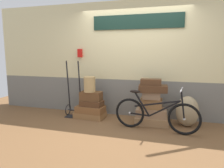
{
  "coord_description": "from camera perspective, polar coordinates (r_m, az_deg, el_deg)",
  "views": [
    {
      "loc": [
        0.9,
        -4.05,
        1.52
      ],
      "look_at": [
        -0.36,
        0.21,
        0.84
      ],
      "focal_mm": 33.38,
      "sensor_mm": 36.0,
      "label": 1
    }
  ],
  "objects": [
    {
      "name": "ground",
      "position": [
        4.43,
        3.75,
        -11.83
      ],
      "size": [
        9.3,
        5.2,
        0.06
      ],
      "primitive_type": "cube",
      "color": "brown"
    },
    {
      "name": "station_building",
      "position": [
        4.98,
        6.2,
        6.69
      ],
      "size": [
        7.3,
        0.74,
        2.69
      ],
      "color": "slate",
      "rests_on": "ground"
    },
    {
      "name": "suitcase_0",
      "position": [
        4.97,
        -6.02,
        -8.38
      ],
      "size": [
        0.72,
        0.46,
        0.13
      ],
      "primitive_type": "cube",
      "rotation": [
        0.0,
        0.0,
        -0.07
      ],
      "color": "olive",
      "rests_on": "ground"
    },
    {
      "name": "suitcase_1",
      "position": [
        4.89,
        -5.93,
        -6.89
      ],
      "size": [
        0.67,
        0.41,
        0.15
      ],
      "primitive_type": "cube",
      "rotation": [
        0.0,
        0.0,
        -0.07
      ],
      "color": "brown",
      "rests_on": "suitcase_0"
    },
    {
      "name": "suitcase_2",
      "position": [
        4.85,
        -5.54,
        -5.3
      ],
      "size": [
        0.52,
        0.34,
        0.13
      ],
      "primitive_type": "cube",
      "rotation": [
        0.0,
        0.0,
        -0.06
      ],
      "color": "#4C2D19",
      "rests_on": "suitcase_1"
    },
    {
      "name": "suitcase_3",
      "position": [
        4.85,
        -5.74,
        -3.31
      ],
      "size": [
        0.49,
        0.27,
        0.21
      ],
      "primitive_type": "cube",
      "rotation": [
        0.0,
        0.0,
        -0.0
      ],
      "color": "brown",
      "rests_on": "suitcase_2"
    },
    {
      "name": "suitcase_4",
      "position": [
        4.59,
        10.8,
        -9.78
      ],
      "size": [
        0.72,
        0.45,
        0.16
      ],
      "primitive_type": "cube",
      "rotation": [
        0.0,
        0.0,
        0.06
      ],
      "color": "#9E754C",
      "rests_on": "ground"
    },
    {
      "name": "suitcase_5",
      "position": [
        4.57,
        10.7,
        -7.7
      ],
      "size": [
        0.65,
        0.39,
        0.17
      ],
      "primitive_type": "cube",
      "rotation": [
        0.0,
        0.0,
        0.05
      ],
      "color": "#937051",
      "rests_on": "suitcase_4"
    },
    {
      "name": "suitcase_6",
      "position": [
        4.54,
        10.66,
        -5.29
      ],
      "size": [
        0.46,
        0.26,
        0.22
      ],
      "primitive_type": "cube",
      "rotation": [
        0.0,
        0.0,
        0.0
      ],
      "color": "olive",
      "rests_on": "suitcase_5"
    },
    {
      "name": "suitcase_7",
      "position": [
        4.44,
        10.73,
        -3.13
      ],
      "size": [
        0.38,
        0.23,
        0.15
      ],
      "primitive_type": "cube",
      "rotation": [
        0.0,
        0.0,
        0.06
      ],
      "color": "#937051",
      "rests_on": "suitcase_6"
    },
    {
      "name": "suitcase_8",
      "position": [
        4.42,
        11.14,
        -1.24
      ],
      "size": [
        0.61,
        0.36,
        0.14
      ],
      "primitive_type": "cube",
      "rotation": [
        0.0,
        0.0,
        0.1
      ],
      "color": "#4C2D19",
      "rests_on": "suitcase_7"
    },
    {
      "name": "suitcase_9",
      "position": [
        4.43,
        10.64,
        0.54
      ],
      "size": [
        0.44,
        0.26,
        0.13
      ],
      "primitive_type": "cube",
      "rotation": [
        0.0,
        0.0,
        0.05
      ],
      "color": "#4C2D19",
      "rests_on": "suitcase_8"
    },
    {
      "name": "wicker_basket",
      "position": [
        4.78,
        -6.16,
        -0.1
      ],
      "size": [
        0.26,
        0.26,
        0.35
      ],
      "primitive_type": "cylinder",
      "color": "tan",
      "rests_on": "suitcase_3"
    },
    {
      "name": "luggage_trolley",
      "position": [
        5.09,
        -10.37,
        -4.96
      ],
      "size": [
        0.38,
        0.35,
        1.32
      ],
      "color": "black",
      "rests_on": "ground"
    },
    {
      "name": "burlap_sack",
      "position": [
        4.6,
        19.92,
        -7.03
      ],
      "size": [
        0.45,
        0.39,
        0.63
      ],
      "primitive_type": "ellipsoid",
      "color": "#9E8966",
      "rests_on": "ground"
    },
    {
      "name": "bicycle",
      "position": [
        4.15,
        11.76,
        -8.16
      ],
      "size": [
        1.65,
        0.46,
        0.86
      ],
      "color": "black",
      "rests_on": "ground"
    }
  ]
}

